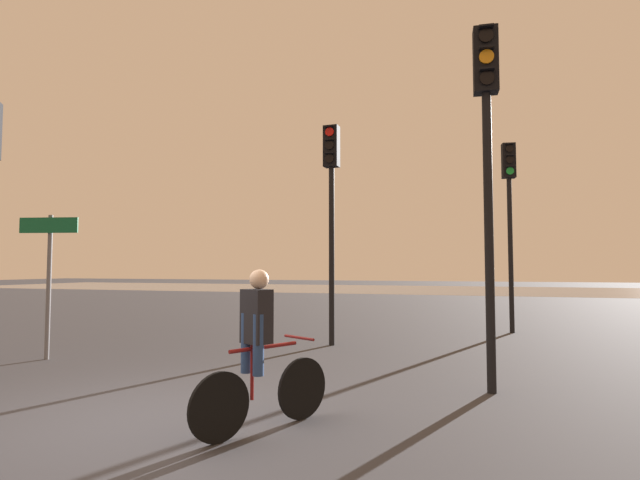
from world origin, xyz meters
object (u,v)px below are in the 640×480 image
Objects in this scene: traffic_light_near_right at (487,138)px; cyclist at (259,349)px; traffic_light_far_right at (509,201)px; direction_sign_post at (49,265)px; traffic_light_center at (331,192)px.

traffic_light_near_right is 4.14m from cyclist.
cyclist is (-2.91, -8.94, -2.53)m from traffic_light_far_right.
traffic_light_far_right is at bearing -100.09° from traffic_light_near_right.
direction_sign_post is at bearing 28.44° from traffic_light_far_right.
cyclist is at bearing 141.89° from direction_sign_post.
direction_sign_post is (-8.20, -6.48, -1.65)m from traffic_light_far_right.
traffic_light_far_right is at bearing -136.56° from traffic_light_center.
traffic_light_near_right reaches higher than cyclist.
traffic_light_near_right is 1.88× the size of direction_sign_post.
traffic_light_center is at bearing 127.00° from cyclist.
direction_sign_post is 5.90m from cyclist.
cyclist is (5.29, -2.46, -0.88)m from direction_sign_post.
traffic_light_center is 0.96× the size of traffic_light_near_right.
traffic_light_near_right is at bearing 74.03° from cyclist.
traffic_light_center is at bearing -157.75° from direction_sign_post.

